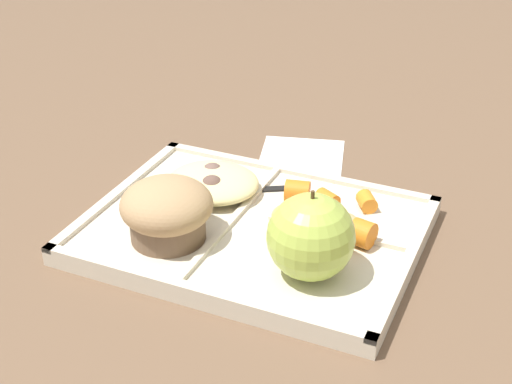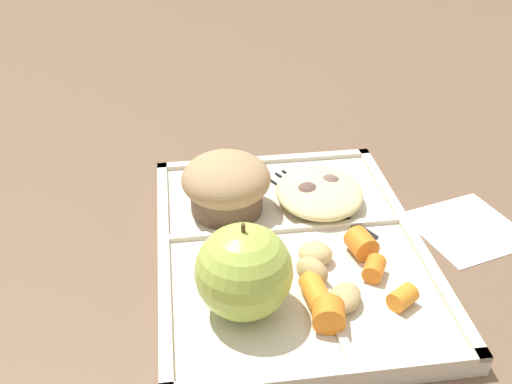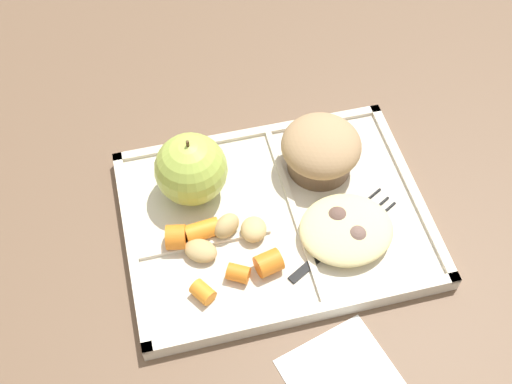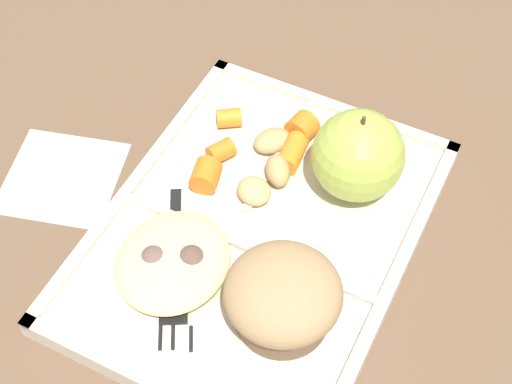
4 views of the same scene
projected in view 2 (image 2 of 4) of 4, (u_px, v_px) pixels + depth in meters
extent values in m
plane|color=brown|center=(289.00, 256.00, 0.62)|extent=(6.00, 6.00, 0.00)
cube|color=beige|center=(290.00, 250.00, 0.61)|extent=(0.34, 0.26, 0.02)
cube|color=beige|center=(410.00, 232.00, 0.62)|extent=(0.34, 0.01, 0.01)
cube|color=beige|center=(164.00, 253.00, 0.59)|extent=(0.34, 0.01, 0.01)
cube|color=beige|center=(330.00, 372.00, 0.47)|extent=(0.01, 0.26, 0.01)
cube|color=beige|center=(265.00, 160.00, 0.75)|extent=(0.01, 0.26, 0.01)
cube|color=beige|center=(286.00, 229.00, 0.63)|extent=(0.01, 0.24, 0.01)
cube|color=beige|center=(329.00, 299.00, 0.54)|extent=(0.15, 0.01, 0.01)
sphere|color=#A8C14C|center=(244.00, 272.00, 0.51)|extent=(0.08, 0.08, 0.08)
cylinder|color=#4C381E|center=(243.00, 230.00, 0.49)|extent=(0.00, 0.00, 0.01)
cylinder|color=brown|center=(227.00, 199.00, 0.65)|extent=(0.08, 0.08, 0.03)
ellipsoid|color=tan|center=(226.00, 179.00, 0.64)|extent=(0.09, 0.09, 0.05)
cylinder|color=orange|center=(374.00, 269.00, 0.56)|extent=(0.03, 0.03, 0.02)
cylinder|color=orange|center=(361.00, 244.00, 0.59)|extent=(0.03, 0.03, 0.03)
cylinder|color=orange|center=(403.00, 298.00, 0.53)|extent=(0.03, 0.03, 0.02)
cylinder|color=orange|center=(329.00, 315.00, 0.51)|extent=(0.03, 0.03, 0.03)
cylinder|color=orange|center=(316.00, 294.00, 0.53)|extent=(0.04, 0.02, 0.02)
ellipsoid|color=tan|center=(344.00, 298.00, 0.53)|extent=(0.05, 0.04, 0.02)
ellipsoid|color=tan|center=(312.00, 271.00, 0.55)|extent=(0.04, 0.04, 0.03)
ellipsoid|color=tan|center=(315.00, 253.00, 0.58)|extent=(0.04, 0.04, 0.02)
ellipsoid|color=beige|center=(319.00, 192.00, 0.66)|extent=(0.11, 0.09, 0.03)
sphere|color=brown|center=(329.00, 187.00, 0.67)|extent=(0.03, 0.03, 0.03)
sphere|color=brown|center=(308.00, 195.00, 0.66)|extent=(0.03, 0.03, 0.03)
cube|color=black|center=(338.00, 214.00, 0.65)|extent=(0.10, 0.06, 0.00)
cube|color=black|center=(296.00, 187.00, 0.70)|extent=(0.04, 0.03, 0.00)
cylinder|color=black|center=(289.00, 175.00, 0.72)|extent=(0.02, 0.01, 0.00)
cylinder|color=black|center=(282.00, 177.00, 0.71)|extent=(0.02, 0.01, 0.00)
cylinder|color=black|center=(275.00, 180.00, 0.71)|extent=(0.02, 0.01, 0.00)
cube|color=white|center=(467.00, 228.00, 0.66)|extent=(0.13, 0.13, 0.00)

